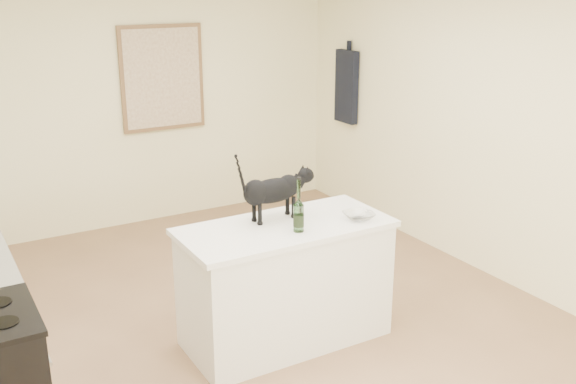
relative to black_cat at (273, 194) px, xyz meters
The scene contains 11 objects.
floor 1.10m from the black_cat, 140.16° to the left, with size 5.50×5.50×0.00m, color #987251.
wall_back 2.82m from the black_cat, 91.54° to the left, with size 4.50×4.50×0.00m, color #FFF8C5.
wall_right 2.19m from the black_cat, ahead, with size 5.50×5.50×0.00m, color #FFF8C5.
island_base 0.68m from the black_cat, 79.89° to the right, with size 1.44×0.67×0.86m, color white.
island_top 0.26m from the black_cat, 79.89° to the right, with size 1.50×0.70×0.04m, color white.
artwork_frame 2.83m from the black_cat, 85.39° to the left, with size 0.90×0.03×1.10m, color brown.
artwork_canvas 2.81m from the black_cat, 85.36° to the left, with size 0.82×0.00×1.02m, color beige.
hanging_garment 3.00m from the black_cat, 44.98° to the left, with size 0.08×0.34×0.80m, color black.
black_cat is the anchor object (origin of this frame).
wine_bottle 0.29m from the black_cat, 82.07° to the right, with size 0.07×0.07×0.34m, color #204F1F.
glass_bowl 0.64m from the black_cat, 30.23° to the right, with size 0.22×0.22×0.05m, color white.
Camera 1 is at (-2.05, -3.92, 2.54)m, focal length 40.97 mm.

